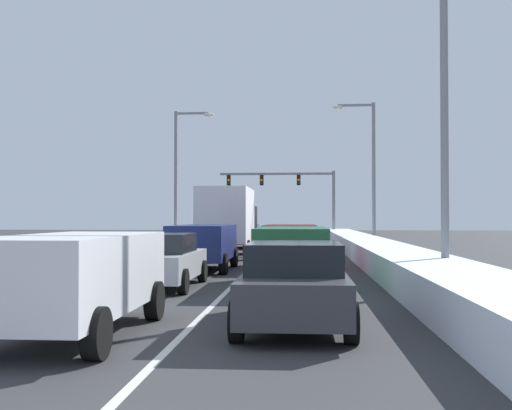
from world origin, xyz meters
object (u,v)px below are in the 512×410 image
at_px(suv_maroon_right_lane_third, 291,242).
at_px(sedan_tan_right_lane_fifth, 299,237).
at_px(sedan_silver_center_lane_second, 162,260).
at_px(traffic_light_gantry, 293,187).
at_px(suv_white_center_lane_nearest, 73,275).
at_px(street_lamp_right_mid, 368,162).
at_px(sedan_red_center_lane_fifth, 246,236).
at_px(street_lamp_right_near, 432,92).
at_px(sedan_charcoal_right_lane_nearest, 295,284).
at_px(box_truck_center_lane_fourth, 228,218).
at_px(street_lamp_left_mid, 181,166).
at_px(sedan_gray_right_lane_fourth, 301,241).
at_px(suv_green_right_lane_second, 292,250).
at_px(suv_navy_center_lane_third, 203,243).

relative_size(suv_maroon_right_lane_third, sedan_tan_right_lane_fifth, 1.09).
height_order(sedan_silver_center_lane_second, traffic_light_gantry, traffic_light_gantry).
relative_size(suv_white_center_lane_nearest, street_lamp_right_mid, 0.54).
distance_m(sedan_tan_right_lane_fifth, suv_white_center_lane_nearest, 27.34).
relative_size(suv_maroon_right_lane_third, sedan_red_center_lane_fifth, 1.09).
xyz_separation_m(suv_maroon_right_lane_third, sedan_silver_center_lane_second, (-3.46, -6.97, -0.25)).
bearing_deg(street_lamp_right_near, sedan_silver_center_lane_second, -178.38).
relative_size(sedan_charcoal_right_lane_nearest, box_truck_center_lane_fourth, 0.62).
height_order(box_truck_center_lane_fourth, street_lamp_left_mid, street_lamp_left_mid).
height_order(suv_maroon_right_lane_third, traffic_light_gantry, traffic_light_gantry).
xyz_separation_m(sedan_charcoal_right_lane_nearest, sedan_gray_right_lane_fourth, (0.08, 19.87, 0.00)).
bearing_deg(street_lamp_right_near, sedan_charcoal_right_lane_nearest, -121.05).
bearing_deg(sedan_tan_right_lane_fifth, traffic_light_gantry, 91.83).
height_order(suv_maroon_right_lane_third, street_lamp_right_mid, street_lamp_right_mid).
bearing_deg(suv_green_right_lane_second, suv_navy_center_lane_third, 123.35).
bearing_deg(suv_navy_center_lane_third, traffic_light_gantry, 85.31).
relative_size(sedan_silver_center_lane_second, street_lamp_left_mid, 0.50).
bearing_deg(sedan_gray_right_lane_fourth, suv_navy_center_lane_third, -113.73).
xyz_separation_m(sedan_gray_right_lane_fourth, box_truck_center_lane_fourth, (-3.60, -0.14, 1.14)).
bearing_deg(street_lamp_left_mid, sedan_tan_right_lane_fifth, -27.06).
relative_size(suv_maroon_right_lane_third, street_lamp_right_near, 0.54).
bearing_deg(sedan_silver_center_lane_second, suv_green_right_lane_second, 10.32).
relative_size(sedan_gray_right_lane_fourth, suv_navy_center_lane_third, 0.92).
bearing_deg(sedan_red_center_lane_fifth, suv_maroon_right_lane_third, -78.61).
bearing_deg(street_lamp_right_mid, sedan_tan_right_lane_fifth, -158.85).
height_order(suv_green_right_lane_second, sedan_tan_right_lane_fifth, suv_green_right_lane_second).
relative_size(sedan_silver_center_lane_second, traffic_light_gantry, 0.42).
distance_m(sedan_tan_right_lane_fifth, suv_navy_center_lane_third, 14.63).
distance_m(suv_green_right_lane_second, sedan_tan_right_lane_fifth, 19.31).
relative_size(box_truck_center_lane_fourth, street_lamp_right_mid, 0.80).
bearing_deg(street_lamp_right_mid, street_lamp_right_near, -91.35).
relative_size(suv_navy_center_lane_third, traffic_light_gantry, 0.46).
bearing_deg(suv_navy_center_lane_third, sedan_gray_right_lane_fourth, 66.27).
height_order(suv_white_center_lane_nearest, street_lamp_right_mid, street_lamp_right_mid).
bearing_deg(box_truck_center_lane_fourth, suv_navy_center_lane_third, -89.90).
bearing_deg(suv_white_center_lane_nearest, sedan_gray_right_lane_fourth, 79.98).
height_order(sedan_charcoal_right_lane_nearest, suv_white_center_lane_nearest, suv_white_center_lane_nearest).
height_order(sedan_charcoal_right_lane_nearest, suv_green_right_lane_second, suv_green_right_lane_second).
xyz_separation_m(sedan_charcoal_right_lane_nearest, suv_navy_center_lane_third, (-3.50, 11.72, 0.25)).
bearing_deg(suv_maroon_right_lane_third, street_lamp_right_mid, 72.84).
xyz_separation_m(sedan_gray_right_lane_fourth, street_lamp_left_mid, (-8.00, 10.10, 4.59)).
height_order(suv_maroon_right_lane_third, street_lamp_right_near, street_lamp_right_near).
distance_m(suv_green_right_lane_second, sedan_gray_right_lane_fourth, 13.25).
distance_m(sedan_silver_center_lane_second, street_lamp_right_mid, 23.48).
xyz_separation_m(street_lamp_right_near, street_lamp_right_mid, (0.50, 21.39, -0.07)).
bearing_deg(street_lamp_right_mid, sedan_red_center_lane_fifth, 173.04).
height_order(street_lamp_right_near, street_lamp_right_mid, street_lamp_right_near).
relative_size(sedan_charcoal_right_lane_nearest, sedan_red_center_lane_fifth, 1.00).
bearing_deg(suv_white_center_lane_nearest, suv_maroon_right_lane_third, 76.70).
distance_m(suv_maroon_right_lane_third, sedan_red_center_lane_fifth, 15.89).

